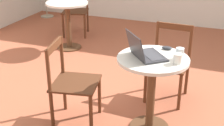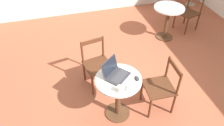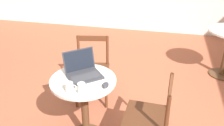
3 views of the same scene
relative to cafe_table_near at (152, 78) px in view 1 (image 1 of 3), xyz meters
name	(u,v)px [view 1 (image 1 of 3)]	position (x,y,z in m)	size (l,w,h in m)	color
ground_plane	(131,101)	(0.42, 0.31, -0.55)	(16.00, 16.00, 0.00)	#9E5138
cafe_table_near	(152,78)	(0.00, 0.00, 0.00)	(0.65, 0.65, 0.76)	#51331E
cafe_table_mid	(68,15)	(1.70, 1.77, 0.00)	(0.65, 0.65, 0.76)	#51331E
chair_near_back	(72,83)	(-0.14, 0.76, -0.12)	(0.51, 0.51, 0.84)	#562D19
chair_near_right	(169,62)	(0.69, -0.03, -0.12)	(0.45, 0.45, 0.84)	#562D19
chair_mid_right	(76,11)	(2.38, 1.99, -0.12)	(0.54, 0.54, 0.84)	#562D19
laptop	(145,52)	(-0.02, 0.07, 0.25)	(0.43, 0.43, 0.24)	#2D2D33
mouse	(167,48)	(0.24, -0.07, 0.22)	(0.06, 0.10, 0.03)	#2D2D33
mug	(178,58)	(-0.05, -0.22, 0.25)	(0.11, 0.07, 0.09)	silver
drinking_glass	(180,53)	(0.06, -0.22, 0.25)	(0.07, 0.07, 0.10)	silver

